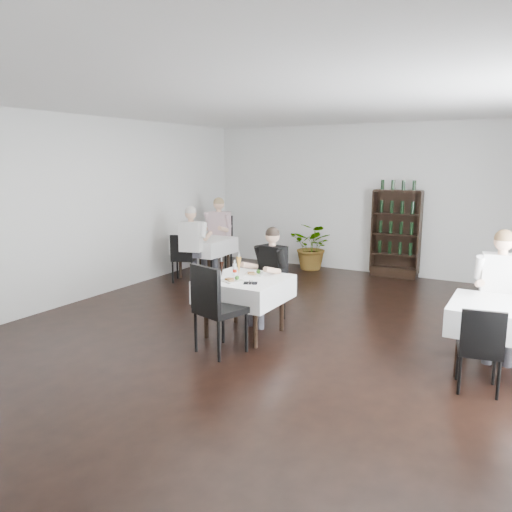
{
  "coord_description": "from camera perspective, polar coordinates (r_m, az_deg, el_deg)",
  "views": [
    {
      "loc": [
        2.93,
        -5.46,
        2.29
      ],
      "look_at": [
        -0.24,
        0.2,
        1.03
      ],
      "focal_mm": 35.0,
      "sensor_mm": 36.0,
      "label": 1
    }
  ],
  "objects": [
    {
      "name": "left_table",
      "position": [
        9.89,
        -5.93,
        1.17
      ],
      "size": [
        0.98,
        0.98,
        0.77
      ],
      "color": "black",
      "rests_on": "ground"
    },
    {
      "name": "diner_right_far",
      "position": [
        6.43,
        26.18,
        -2.91
      ],
      "size": [
        0.61,
        0.63,
        1.5
      ],
      "color": "#44444D",
      "rests_on": "ground"
    },
    {
      "name": "pilsner_dark",
      "position": [
        6.56,
        -3.95,
        -1.49
      ],
      "size": [
        0.06,
        0.06,
        0.27
      ],
      "color": "black",
      "rests_on": "main_table"
    },
    {
      "name": "right_chair_far",
      "position": [
        6.77,
        27.25,
        -5.43
      ],
      "size": [
        0.55,
        0.55,
        0.92
      ],
      "color": "black",
      "rests_on": "ground"
    },
    {
      "name": "main_chair_far",
      "position": [
        7.28,
        1.53,
        -2.63
      ],
      "size": [
        0.62,
        0.62,
        1.02
      ],
      "color": "black",
      "rests_on": "ground"
    },
    {
      "name": "diner_left_far",
      "position": [
        10.31,
        -4.44,
        3.11
      ],
      "size": [
        0.59,
        0.6,
        1.53
      ],
      "color": "#44444D",
      "rests_on": "ground"
    },
    {
      "name": "left_chair_far",
      "position": [
        10.52,
        -4.25,
        1.93
      ],
      "size": [
        0.65,
        0.65,
        1.14
      ],
      "color": "black",
      "rests_on": "ground"
    },
    {
      "name": "room_shell",
      "position": [
        6.25,
        1.02,
        3.69
      ],
      "size": [
        9.0,
        9.0,
        9.0
      ],
      "color": "black",
      "rests_on": "ground"
    },
    {
      "name": "right_chair_near",
      "position": [
        5.43,
        24.27,
        -9.23
      ],
      "size": [
        0.47,
        0.47,
        0.88
      ],
      "color": "black",
      "rests_on": "ground"
    },
    {
      "name": "right_table",
      "position": [
        6.0,
        25.98,
        -6.34
      ],
      "size": [
        0.98,
        0.98,
        0.77
      ],
      "color": "black",
      "rests_on": "ground"
    },
    {
      "name": "plate_near",
      "position": [
        6.35,
        -2.74,
        -2.77
      ],
      "size": [
        0.3,
        0.3,
        0.07
      ],
      "color": "white",
      "rests_on": "main_table"
    },
    {
      "name": "diner_left_near",
      "position": [
        9.37,
        -7.24,
        1.99
      ],
      "size": [
        0.6,
        0.64,
        1.46
      ],
      "color": "#44444D",
      "rests_on": "ground"
    },
    {
      "name": "plate_far",
      "position": [
        6.68,
        -0.25,
        -2.05
      ],
      "size": [
        0.3,
        0.3,
        0.07
      ],
      "color": "white",
      "rests_on": "main_table"
    },
    {
      "name": "pilsner_lager",
      "position": [
        6.71,
        -1.97,
        -1.08
      ],
      "size": [
        0.07,
        0.07,
        0.3
      ],
      "color": "gold",
      "rests_on": "main_table"
    },
    {
      "name": "potted_tree",
      "position": [
        10.56,
        6.54,
        1.1
      ],
      "size": [
        0.97,
        0.86,
        1.0
      ],
      "primitive_type": "imported",
      "rotation": [
        0.0,
        0.0,
        -0.09
      ],
      "color": "#24591E",
      "rests_on": "ground"
    },
    {
      "name": "diner_main",
      "position": [
        6.98,
        1.5,
        -1.41
      ],
      "size": [
        0.57,
        0.61,
        1.37
      ],
      "color": "#44444D",
      "rests_on": "ground"
    },
    {
      "name": "wine_shelf",
      "position": [
        10.15,
        15.69,
        2.36
      ],
      "size": [
        0.9,
        0.28,
        1.75
      ],
      "color": "black",
      "rests_on": "ground"
    },
    {
      "name": "coke_bottle",
      "position": [
        6.62,
        -2.45,
        -1.57
      ],
      "size": [
        0.05,
        0.05,
        0.21
      ],
      "color": "silver",
      "rests_on": "main_table"
    },
    {
      "name": "left_chair_near",
      "position": [
        9.49,
        -8.33,
        0.12
      ],
      "size": [
        0.56,
        0.56,
        0.92
      ],
      "color": "black",
      "rests_on": "ground"
    },
    {
      "name": "napkin_cutlery",
      "position": [
        6.24,
        -0.64,
        -3.09
      ],
      "size": [
        0.21,
        0.19,
        0.02
      ],
      "color": "black",
      "rests_on": "main_table"
    },
    {
      "name": "main_chair_near",
      "position": [
        5.91,
        -4.74,
        -5.46
      ],
      "size": [
        0.62,
        0.62,
        1.09
      ],
      "color": "black",
      "rests_on": "ground"
    },
    {
      "name": "main_table",
      "position": [
        6.56,
        -1.32,
        -3.79
      ],
      "size": [
        1.03,
        1.03,
        0.77
      ],
      "color": "black",
      "rests_on": "ground"
    }
  ]
}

